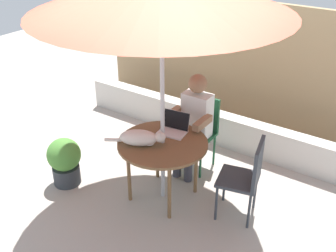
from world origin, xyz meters
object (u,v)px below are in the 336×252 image
object	(u,v)px
patio_table	(163,147)
chair_empty	(247,174)
potted_plant_near_fence	(65,160)
cat	(141,138)
person_seated	(194,119)
laptop	(174,126)
chair_occupied	(200,126)

from	to	relation	value
patio_table	chair_empty	distance (m)	0.92
potted_plant_near_fence	cat	bearing A→B (deg)	15.89
cat	person_seated	bearing A→B (deg)	79.09
patio_table	potted_plant_near_fence	world-z (taller)	patio_table
patio_table	potted_plant_near_fence	bearing A→B (deg)	-158.20
chair_empty	person_seated	bearing A→B (deg)	154.26
chair_empty	cat	xyz separation A→B (m)	(-1.05, -0.38, 0.26)
patio_table	person_seated	xyz separation A→B (m)	(0.00, 0.64, 0.06)
laptop	chair_empty	bearing A→B (deg)	-3.78
person_seated	patio_table	bearing A→B (deg)	-90.00
cat	laptop	bearing A→B (deg)	73.96
chair_occupied	potted_plant_near_fence	world-z (taller)	chair_occupied
chair_occupied	cat	bearing A→B (deg)	-99.15
chair_empty	cat	bearing A→B (deg)	-160.23
person_seated	laptop	size ratio (longest dim) A/B	3.77
chair_empty	patio_table	bearing A→B (deg)	-166.95
patio_table	laptop	xyz separation A→B (m)	(-0.03, 0.27, 0.13)
laptop	potted_plant_near_fence	xyz separation A→B (m)	(-1.06, -0.70, -0.46)
chair_occupied	person_seated	bearing A→B (deg)	-90.00
patio_table	chair_empty	xyz separation A→B (m)	(0.89, 0.21, -0.11)
chair_empty	cat	distance (m)	1.14
person_seated	laptop	world-z (taller)	person_seated
chair_empty	potted_plant_near_fence	distance (m)	2.09
patio_table	potted_plant_near_fence	distance (m)	1.22
chair_occupied	chair_empty	distance (m)	1.07
cat	potted_plant_near_fence	bearing A→B (deg)	-164.11
person_seated	chair_occupied	bearing A→B (deg)	90.00
chair_occupied	potted_plant_near_fence	bearing A→B (deg)	-131.48
chair_empty	potted_plant_near_fence	bearing A→B (deg)	-162.03
potted_plant_near_fence	laptop	bearing A→B (deg)	33.60
patio_table	chair_occupied	size ratio (longest dim) A/B	1.06
patio_table	person_seated	world-z (taller)	person_seated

